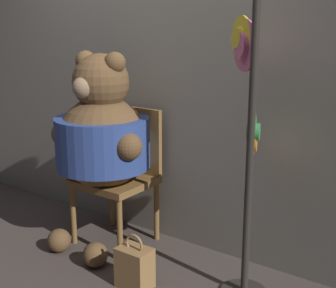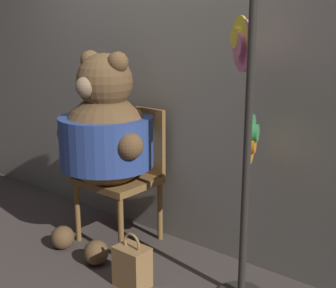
% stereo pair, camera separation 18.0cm
% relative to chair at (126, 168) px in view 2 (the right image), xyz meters
% --- Properties ---
extents(ground_plane, '(14.00, 14.00, 0.00)m').
position_rel_chair_xyz_m(ground_plane, '(0.10, -0.38, -0.55)').
color(ground_plane, '#4C423D').
extents(wall_back, '(8.00, 0.10, 2.62)m').
position_rel_chair_xyz_m(wall_back, '(0.10, 0.27, 0.76)').
color(wall_back, gray).
rests_on(wall_back, ground_plane).
extents(chair, '(0.52, 0.47, 1.00)m').
position_rel_chair_xyz_m(chair, '(0.00, 0.00, 0.00)').
color(chair, olive).
rests_on(chair, ground_plane).
extents(teddy_bear, '(0.81, 0.72, 1.42)m').
position_rel_chair_xyz_m(teddy_bear, '(-0.03, -0.16, 0.28)').
color(teddy_bear, brown).
rests_on(teddy_bear, ground_plane).
extents(hat_display_rack, '(0.38, 0.38, 1.79)m').
position_rel_chair_xyz_m(hat_display_rack, '(1.06, -0.10, 0.45)').
color(hat_display_rack, '#332D28').
rests_on(hat_display_rack, ground_plane).
extents(handbag_on_ground, '(0.21, 0.15, 0.36)m').
position_rel_chair_xyz_m(handbag_on_ground, '(0.53, -0.49, -0.41)').
color(handbag_on_ground, '#A87A47').
rests_on(handbag_on_ground, ground_plane).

